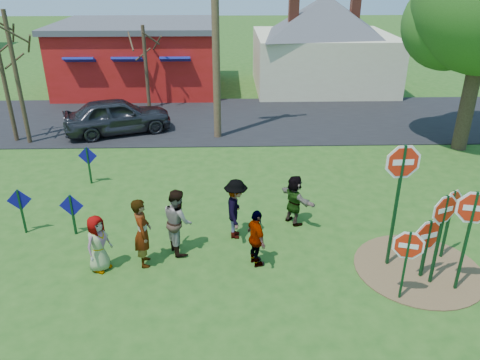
# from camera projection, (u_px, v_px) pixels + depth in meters

# --- Properties ---
(ground) EXTENTS (120.00, 120.00, 0.00)m
(ground) POSITION_uv_depth(u_px,v_px,m) (241.00, 250.00, 12.72)
(ground) COLOR #234F16
(ground) RESTS_ON ground
(road) EXTENTS (120.00, 7.50, 0.04)m
(road) POSITION_uv_depth(u_px,v_px,m) (234.00, 119.00, 23.11)
(road) COLOR black
(road) RESTS_ON ground
(dirt_patch) EXTENTS (3.20, 3.20, 0.03)m
(dirt_patch) POSITION_uv_depth(u_px,v_px,m) (418.00, 269.00, 11.93)
(dirt_patch) COLOR brown
(dirt_patch) RESTS_ON ground
(red_building) EXTENTS (9.40, 7.69, 3.90)m
(red_building) POSITION_uv_depth(u_px,v_px,m) (140.00, 56.00, 28.01)
(red_building) COLOR #A11610
(red_building) RESTS_ON ground
(cream_house) EXTENTS (9.40, 9.40, 6.50)m
(cream_house) POSITION_uv_depth(u_px,v_px,m) (323.00, 38.00, 27.90)
(cream_house) COLOR beige
(cream_house) RESTS_ON ground
(stop_sign_a) EXTENTS (0.91, 0.28, 1.92)m
(stop_sign_a) POSITION_uv_depth(u_px,v_px,m) (407.00, 251.00, 10.36)
(stop_sign_a) COLOR #0F391B
(stop_sign_a) RESTS_ON ground
(stop_sign_b) EXTENTS (1.15, 0.08, 3.45)m
(stop_sign_b) POSITION_uv_depth(u_px,v_px,m) (401.00, 176.00, 11.05)
(stop_sign_b) COLOR #0F391B
(stop_sign_b) RESTS_ON ground
(stop_sign_c) EXTENTS (1.05, 0.24, 2.75)m
(stop_sign_c) POSITION_uv_depth(u_px,v_px,m) (471.00, 219.00, 10.39)
(stop_sign_c) COLOR #0F391B
(stop_sign_c) RESTS_ON ground
(stop_sign_d) EXTENTS (0.85, 0.54, 2.11)m
(stop_sign_d) POSITION_uv_depth(u_px,v_px,m) (451.00, 208.00, 11.78)
(stop_sign_d) COLOR #0F391B
(stop_sign_d) RESTS_ON ground
(stop_sign_e) EXTENTS (1.06, 0.38, 1.75)m
(stop_sign_e) POSITION_uv_depth(u_px,v_px,m) (427.00, 239.00, 11.18)
(stop_sign_e) COLOR #0F391B
(stop_sign_e) RESTS_ON ground
(stop_sign_g) EXTENTS (0.91, 0.40, 2.53)m
(stop_sign_g) POSITION_uv_depth(u_px,v_px,m) (443.00, 220.00, 10.68)
(stop_sign_g) COLOR #0F391B
(stop_sign_g) RESTS_ON ground
(blue_diamond_b) EXTENTS (0.66, 0.13, 1.39)m
(blue_diamond_b) POSITION_uv_depth(u_px,v_px,m) (21.00, 206.00, 13.18)
(blue_diamond_b) COLOR #0F391B
(blue_diamond_b) RESTS_ON ground
(blue_diamond_c) EXTENTS (0.69, 0.07, 1.26)m
(blue_diamond_c) POSITION_uv_depth(u_px,v_px,m) (72.00, 210.00, 13.15)
(blue_diamond_c) COLOR #0F391B
(blue_diamond_c) RESTS_ON ground
(blue_diamond_d) EXTENTS (0.66, 0.07, 1.38)m
(blue_diamond_d) POSITION_uv_depth(u_px,v_px,m) (88.00, 161.00, 16.17)
(blue_diamond_d) COLOR #0F391B
(blue_diamond_d) RESTS_ON ground
(person_a) EXTENTS (0.79, 0.89, 1.52)m
(person_a) POSITION_uv_depth(u_px,v_px,m) (98.00, 244.00, 11.62)
(person_a) COLOR #496191
(person_a) RESTS_ON ground
(person_b) EXTENTS (0.57, 0.75, 1.87)m
(person_b) POSITION_uv_depth(u_px,v_px,m) (142.00, 232.00, 11.77)
(person_b) COLOR #266958
(person_b) RESTS_ON ground
(person_c) EXTENTS (0.99, 1.08, 1.81)m
(person_c) POSITION_uv_depth(u_px,v_px,m) (178.00, 221.00, 12.35)
(person_c) COLOR brown
(person_c) RESTS_ON ground
(person_d) EXTENTS (0.72, 1.17, 1.76)m
(person_d) POSITION_uv_depth(u_px,v_px,m) (236.00, 209.00, 12.99)
(person_d) COLOR #2F2F34
(person_d) RESTS_ON ground
(person_e) EXTENTS (0.68, 0.99, 1.57)m
(person_e) POSITION_uv_depth(u_px,v_px,m) (256.00, 239.00, 11.79)
(person_e) COLOR #462C55
(person_e) RESTS_ON ground
(person_f) EXTENTS (1.13, 1.45, 1.54)m
(person_f) POSITION_uv_depth(u_px,v_px,m) (294.00, 200.00, 13.73)
(person_f) COLOR #1F4933
(person_f) RESTS_ON ground
(suv) EXTENTS (5.03, 3.37, 1.59)m
(suv) POSITION_uv_depth(u_px,v_px,m) (118.00, 116.00, 20.94)
(suv) COLOR #323338
(suv) RESTS_ON road
(utility_pole) EXTENTS (2.48, 0.58, 10.21)m
(utility_pole) POSITION_uv_depth(u_px,v_px,m) (215.00, 10.00, 18.55)
(utility_pole) COLOR #4C3823
(utility_pole) RESTS_ON ground
(bare_tree_west) EXTENTS (1.80, 1.80, 5.46)m
(bare_tree_west) POSITION_uv_depth(u_px,v_px,m) (13.00, 60.00, 18.67)
(bare_tree_west) COLOR #382819
(bare_tree_west) RESTS_ON ground
(bare_tree_east) EXTENTS (1.80, 1.80, 4.26)m
(bare_tree_east) POSITION_uv_depth(u_px,v_px,m) (145.00, 56.00, 23.76)
(bare_tree_east) COLOR #382819
(bare_tree_east) RESTS_ON ground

